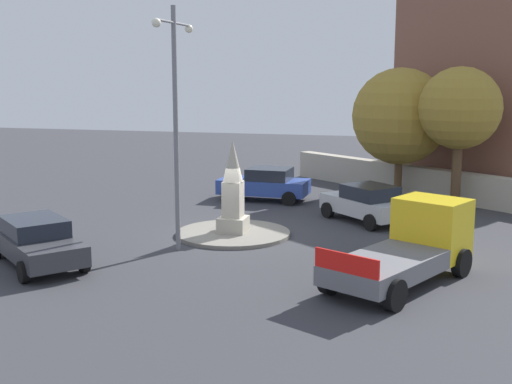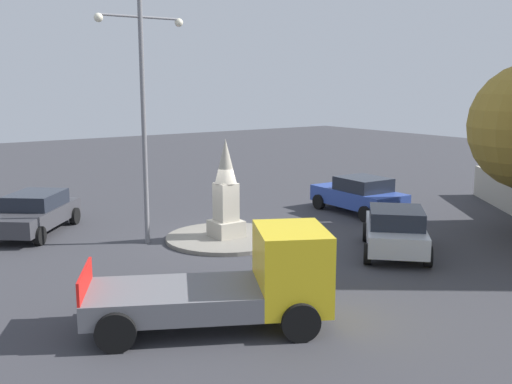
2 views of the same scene
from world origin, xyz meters
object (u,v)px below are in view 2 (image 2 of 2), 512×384
streetlamp (143,101)px  car_blue_near_island (359,194)px  truck_yellow_parked_right (237,283)px  car_dark_grey_parked_left (35,212)px  car_silver_waiting (395,230)px  monument (226,192)px

streetlamp → car_blue_near_island: size_ratio=1.90×
car_blue_near_island → truck_yellow_parked_right: truck_yellow_parked_right is taller
car_dark_grey_parked_left → car_silver_waiting: car_silver_waiting is taller
monument → car_dark_grey_parked_left: monument is taller
car_dark_grey_parked_left → car_silver_waiting: bearing=132.9°
monument → car_blue_near_island: bearing=-176.0°
monument → car_blue_near_island: monument is taller
car_blue_near_island → car_silver_waiting: 6.04m
monument → streetlamp: streetlamp is taller
car_blue_near_island → car_dark_grey_parked_left: bearing=-19.7°
monument → truck_yellow_parked_right: bearing=59.8°
monument → truck_yellow_parked_right: size_ratio=0.60×
monument → streetlamp: 4.10m
truck_yellow_parked_right → streetlamp: bearing=-100.0°
monument → car_dark_grey_parked_left: bearing=-42.9°
car_dark_grey_parked_left → truck_yellow_parked_right: size_ratio=0.80×
car_silver_waiting → streetlamp: bearing=-44.2°
streetlamp → car_silver_waiting: size_ratio=2.01×
car_dark_grey_parked_left → car_silver_waiting: size_ratio=1.13×
car_silver_waiting → truck_yellow_parked_right: truck_yellow_parked_right is taller
car_blue_near_island → car_silver_waiting: bearing=56.1°
car_dark_grey_parked_left → streetlamp: bearing=127.5°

